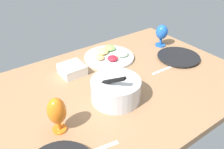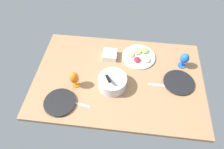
{
  "view_description": "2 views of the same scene",
  "coord_description": "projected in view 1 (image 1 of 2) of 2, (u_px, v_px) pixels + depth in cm",
  "views": [
    {
      "loc": [
        64.26,
        89.2,
        78.98
      ],
      "look_at": [
        -1.44,
        -1.68,
        6.77
      ],
      "focal_mm": 38.25,
      "sensor_mm": 36.0,
      "label": 1
    },
    {
      "loc": [
        -6.8,
        111.94,
        153.78
      ],
      "look_at": [
        6.1,
        2.36,
        6.77
      ],
      "focal_mm": 31.98,
      "sensor_mm": 36.0,
      "label": 2
    }
  ],
  "objects": [
    {
      "name": "fork_by_left_plate",
      "position": [
        163.0,
        70.0,
        1.5
      ],
      "size": [
        18.04,
        2.21,
        0.6
      ],
      "primitive_type": "cube",
      "rotation": [
        0.0,
        0.0,
        -0.02
      ],
      "color": "silver",
      "rests_on": "ground_plane"
    },
    {
      "name": "ground_plane",
      "position": [
        112.0,
        89.0,
        1.36
      ],
      "size": [
        160.0,
        104.0,
        4.0
      ],
      "primitive_type": "cube",
      "color": "#99704C"
    },
    {
      "name": "hurricane_glass_blue",
      "position": [
        162.0,
        33.0,
        1.74
      ],
      "size": [
        8.73,
        8.73,
        16.4
      ],
      "color": "blue",
      "rests_on": "ground_plane"
    },
    {
      "name": "hurricane_glass_orange",
      "position": [
        57.0,
        112.0,
        1.01
      ],
      "size": [
        8.29,
        8.29,
        17.84
      ],
      "color": "orange",
      "rests_on": "ground_plane"
    },
    {
      "name": "fork_by_right_plate",
      "position": [
        99.0,
        149.0,
        0.98
      ],
      "size": [
        18.05,
        4.8,
        0.6
      ],
      "primitive_type": "cube",
      "rotation": [
        0.0,
        0.0,
        -0.17
      ],
      "color": "silver",
      "rests_on": "ground_plane"
    },
    {
      "name": "square_bowl_white",
      "position": [
        72.0,
        69.0,
        1.45
      ],
      "size": [
        14.04,
        14.04,
        6.03
      ],
      "color": "white",
      "rests_on": "ground_plane"
    },
    {
      "name": "dinner_plate_left",
      "position": [
        178.0,
        57.0,
        1.63
      ],
      "size": [
        28.49,
        28.49,
        1.99
      ],
      "color": "#4C4C51",
      "rests_on": "ground_plane"
    },
    {
      "name": "fruit_platter",
      "position": [
        109.0,
        56.0,
        1.63
      ],
      "size": [
        33.53,
        33.53,
        5.08
      ],
      "color": "silver",
      "rests_on": "ground_plane"
    },
    {
      "name": "mixing_bowl",
      "position": [
        116.0,
        89.0,
        1.22
      ],
      "size": [
        25.72,
        25.72,
        18.3
      ],
      "color": "silver",
      "rests_on": "ground_plane"
    }
  ]
}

